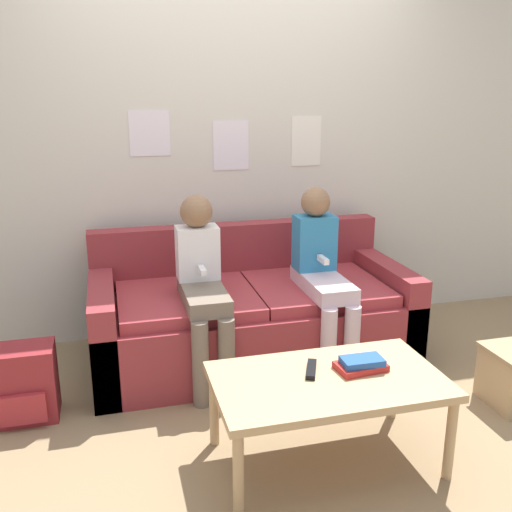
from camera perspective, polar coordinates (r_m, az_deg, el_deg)
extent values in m
plane|color=#937A56|center=(3.21, 2.03, -14.15)|extent=(10.00, 10.00, 0.00)
cube|color=beige|center=(3.86, -2.64, 11.39)|extent=(8.00, 0.06, 2.60)
cube|color=silver|center=(3.74, -10.60, 11.96)|extent=(0.25, 0.00, 0.28)
cube|color=silver|center=(3.83, -2.52, 10.98)|extent=(0.24, 0.00, 0.32)
cube|color=white|center=(3.97, 5.05, 11.38)|extent=(0.21, 0.00, 0.33)
cube|color=maroon|center=(3.57, -0.41, -7.18)|extent=(1.91, 0.90, 0.41)
cube|color=maroon|center=(3.79, -1.86, 0.49)|extent=(1.91, 0.14, 0.38)
cube|color=maroon|center=(3.45, -14.95, -7.21)|extent=(0.14, 0.90, 0.57)
cube|color=maroon|center=(3.84, 12.52, -4.58)|extent=(0.14, 0.90, 0.57)
cube|color=#A1343A|center=(3.38, -6.92, -4.32)|extent=(0.80, 0.74, 0.07)
cube|color=#A1343A|center=(3.57, 6.01, -3.17)|extent=(0.80, 0.74, 0.07)
cube|color=tan|center=(2.57, 7.24, -12.32)|extent=(1.01, 0.58, 0.04)
cylinder|color=tan|center=(2.36, -1.78, -21.07)|extent=(0.04, 0.04, 0.38)
cylinder|color=tan|center=(2.69, 18.86, -16.95)|extent=(0.04, 0.04, 0.38)
cylinder|color=tan|center=(2.77, -4.22, -14.93)|extent=(0.04, 0.04, 0.38)
cylinder|color=tan|center=(3.05, 13.61, -12.26)|extent=(0.04, 0.04, 0.38)
cylinder|color=#756656|center=(3.06, -5.56, -10.72)|extent=(0.09, 0.09, 0.48)
cylinder|color=#756656|center=(3.08, -2.95, -10.45)|extent=(0.09, 0.09, 0.48)
cube|color=#756656|center=(3.21, -5.30, -3.85)|extent=(0.23, 0.55, 0.09)
cube|color=white|center=(3.31, -5.87, 0.34)|extent=(0.24, 0.16, 0.31)
sphere|color=#8C6647|center=(3.25, -5.99, 4.46)|extent=(0.19, 0.19, 0.19)
cube|color=white|center=(3.18, -5.40, -1.44)|extent=(0.03, 0.12, 0.03)
cylinder|color=silver|center=(3.24, 7.23, -9.21)|extent=(0.09, 0.09, 0.48)
cylinder|color=silver|center=(3.29, 9.52, -8.89)|extent=(0.09, 0.09, 0.48)
cube|color=silver|center=(3.40, 6.73, -2.78)|extent=(0.23, 0.55, 0.09)
cube|color=teal|center=(3.48, 5.86, 1.35)|extent=(0.24, 0.16, 0.33)
sphere|color=#8C6647|center=(3.43, 5.98, 5.39)|extent=(0.18, 0.18, 0.18)
cube|color=white|center=(3.37, 6.72, -0.37)|extent=(0.03, 0.12, 0.03)
cube|color=black|center=(2.60, 5.55, -11.21)|extent=(0.10, 0.17, 0.02)
cube|color=red|center=(2.65, 10.42, -10.81)|extent=(0.23, 0.16, 0.03)
cube|color=#23519E|center=(2.63, 10.57, -10.30)|extent=(0.19, 0.11, 0.03)
cube|color=maroon|center=(3.19, -22.14, -11.69)|extent=(0.31, 0.22, 0.39)
cube|color=#A52A30|center=(3.11, -22.26, -14.02)|extent=(0.22, 0.03, 0.16)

